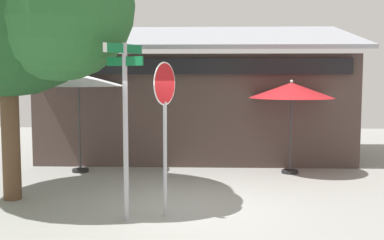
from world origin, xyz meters
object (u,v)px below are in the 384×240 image
at_px(stop_sign, 165,109).
at_px(patio_umbrella_ivory_left, 78,80).
at_px(patio_umbrella_crimson_center, 291,91).
at_px(street_sign_post, 125,113).

height_order(stop_sign, patio_umbrella_ivory_left, stop_sign).
bearing_deg(patio_umbrella_crimson_center, patio_umbrella_ivory_left, -179.82).
xyz_separation_m(street_sign_post, patio_umbrella_crimson_center, (3.65, 4.20, 0.27)).
height_order(street_sign_post, patio_umbrella_crimson_center, street_sign_post).
relative_size(patio_umbrella_ivory_left, patio_umbrella_crimson_center, 1.10).
xyz_separation_m(patio_umbrella_ivory_left, patio_umbrella_crimson_center, (5.65, 0.02, -0.27)).
xyz_separation_m(stop_sign, patio_umbrella_crimson_center, (2.97, 3.94, 0.21)).
relative_size(street_sign_post, patio_umbrella_crimson_center, 1.27).
height_order(stop_sign, patio_umbrella_crimson_center, stop_sign).
xyz_separation_m(stop_sign, patio_umbrella_ivory_left, (-2.68, 3.92, 0.48)).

